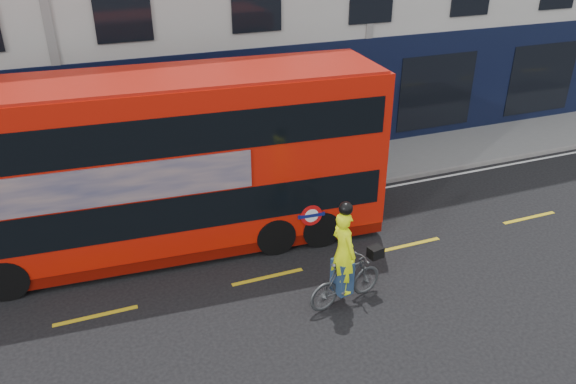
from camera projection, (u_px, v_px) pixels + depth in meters
ground at (102, 362)px, 11.06m from camera, size 120.00×120.00×0.00m
pavement at (82, 211)px, 16.43m from camera, size 60.00×3.00×0.12m
kerb at (86, 236)px, 15.18m from camera, size 60.00×0.12×0.13m
road_edge_line at (87, 243)px, 14.96m from camera, size 58.00×0.10×0.01m
lane_dashes at (96, 316)px, 12.30m from camera, size 58.00×0.12×0.01m
bus at (160, 165)px, 13.80m from camera, size 11.45×3.33×4.56m
cyclist at (345, 270)px, 12.34m from camera, size 1.98×0.88×2.60m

